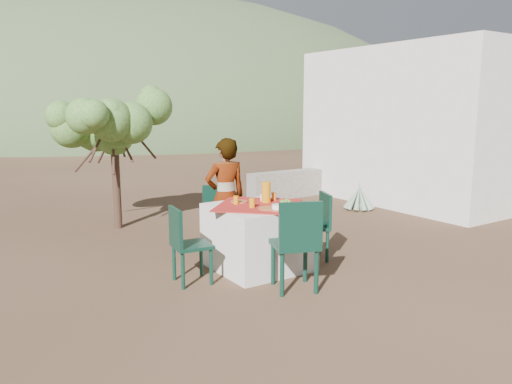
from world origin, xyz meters
TOP-DOWN VIEW (x-y plane):
  - ground at (0.00, 0.00)m, footprint 160.00×160.00m
  - table at (0.15, -0.09)m, footprint 1.30×1.30m
  - chair_far at (0.20, 0.97)m, footprint 0.49×0.49m
  - chair_near at (0.04, -0.96)m, footprint 0.58×0.58m
  - chair_left at (-0.80, -0.11)m, footprint 0.44×0.44m
  - chair_right at (0.95, -0.21)m, footprint 0.50×0.50m
  - person at (0.11, 0.61)m, footprint 0.59×0.42m
  - shrub_tree at (-0.56, 2.80)m, footprint 1.63×1.60m
  - agave at (3.57, 1.68)m, footprint 0.58×0.56m
  - guesthouse at (5.60, 1.80)m, footprint 3.20×4.20m
  - stone_wall at (3.60, 3.40)m, footprint 2.60×0.35m
  - hill_near_right at (12.00, 36.00)m, footprint 48.00×48.00m
  - hill_far_right at (28.00, 46.00)m, footprint 36.00×36.00m
  - plate_far at (0.04, 0.17)m, footprint 0.20×0.20m
  - plate_near at (0.11, -0.35)m, footprint 0.24×0.24m
  - glass_far at (-0.05, 0.09)m, footprint 0.06×0.06m
  - glass_near at (0.01, -0.18)m, footprint 0.07×0.07m
  - juice_pitcher at (0.31, -0.02)m, footprint 0.11×0.11m
  - bowl_plate at (0.17, -0.45)m, footprint 0.21×0.21m
  - white_bowl at (0.17, -0.45)m, footprint 0.14×0.14m
  - jar_left at (0.47, 0.04)m, footprint 0.06×0.06m
  - jar_right at (0.40, 0.15)m, footprint 0.06×0.06m
  - napkin_holder at (0.33, 0.07)m, footprint 0.07×0.04m
  - fruit_cluster at (0.39, -0.30)m, footprint 0.14×0.13m

SIDE VIEW (x-z plane):
  - ground at x=0.00m, z-range 0.00..0.00m
  - hill_near_right at x=12.00m, z-range -10.00..10.00m
  - hill_far_right at x=28.00m, z-range -7.00..7.00m
  - agave at x=3.57m, z-range -0.10..0.51m
  - stone_wall at x=3.60m, z-range 0.00..0.55m
  - table at x=0.15m, z-range 0.00..0.76m
  - chair_far at x=0.20m, z-range 0.05..0.88m
  - chair_right at x=0.95m, z-range 0.05..0.89m
  - chair_left at x=-0.80m, z-range 0.05..0.89m
  - chair_near at x=0.04m, z-range 0.05..1.03m
  - person at x=0.11m, z-range 0.00..1.50m
  - bowl_plate at x=0.17m, z-range 0.76..0.77m
  - plate_far at x=0.04m, z-range 0.76..0.78m
  - plate_near at x=0.11m, z-range 0.76..0.78m
  - fruit_cluster at x=0.39m, z-range 0.76..0.83m
  - white_bowl at x=0.17m, z-range 0.77..0.82m
  - napkin_holder at x=0.33m, z-range 0.76..0.85m
  - jar_right at x=0.40m, z-range 0.76..0.85m
  - jar_left at x=0.47m, z-range 0.76..0.86m
  - glass_far at x=-0.05m, z-range 0.76..0.86m
  - glass_near at x=0.01m, z-range 0.76..0.87m
  - juice_pitcher at x=0.31m, z-range 0.76..1.01m
  - guesthouse at x=5.60m, z-range 0.00..3.00m
  - shrub_tree at x=-0.56m, z-range 0.56..2.48m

